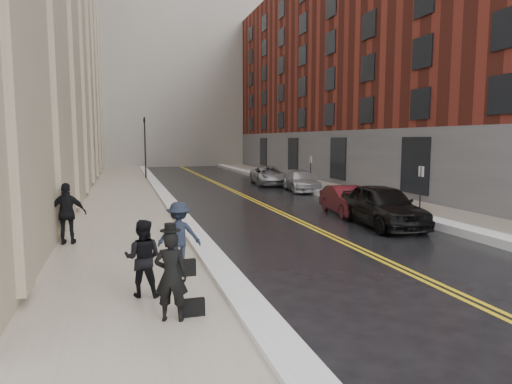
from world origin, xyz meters
TOP-DOWN VIEW (x-y plane):
  - ground at (0.00, 0.00)m, footprint 160.00×160.00m
  - sidewalk_left at (-4.50, 16.00)m, footprint 4.00×64.00m
  - sidewalk_right at (9.00, 16.00)m, footprint 3.00×64.00m
  - lane_stripe_a at (2.38, 16.00)m, footprint 0.12×64.00m
  - lane_stripe_b at (2.62, 16.00)m, footprint 0.12×64.00m
  - snow_ridge_left at (-2.20, 16.00)m, footprint 0.70×60.80m
  - snow_ridge_right at (7.15, 16.00)m, footprint 0.85×60.80m
  - building_right at (17.50, 23.00)m, footprint 14.00×50.00m
  - tower_far_right at (14.00, 66.00)m, footprint 22.00×18.00m
  - traffic_signal at (-2.60, 30.00)m, footprint 0.18×0.15m
  - parking_sign_near at (7.90, 8.00)m, footprint 0.06×0.35m
  - parking_sign_far at (7.90, 20.00)m, footprint 0.06×0.35m
  - car_black at (5.20, 6.65)m, footprint 2.29×4.95m
  - car_maroon at (5.20, 9.58)m, footprint 1.77×4.01m
  - car_silver_near at (6.80, 18.97)m, footprint 2.43×4.71m
  - car_silver_far at (6.06, 23.45)m, footprint 2.76×5.15m
  - pedestrian_main at (-3.71, -0.82)m, footprint 0.69×0.55m
  - pedestrian_a at (-4.13, 0.67)m, footprint 0.92×0.81m
  - pedestrian_b at (-3.15, 2.61)m, footprint 1.17×0.79m
  - pedestrian_c at (-6.15, 6.17)m, footprint 1.15×0.55m

SIDE VIEW (x-z plane):
  - ground at x=0.00m, z-range 0.00..0.00m
  - lane_stripe_a at x=2.38m, z-range 0.00..0.01m
  - lane_stripe_b at x=2.62m, z-range 0.00..0.01m
  - sidewalk_left at x=-4.50m, z-range 0.00..0.15m
  - sidewalk_right at x=9.00m, z-range 0.00..0.15m
  - snow_ridge_left at x=-2.20m, z-range 0.00..0.26m
  - snow_ridge_right at x=7.15m, z-range 0.00..0.30m
  - car_maroon at x=5.20m, z-range 0.00..1.28m
  - car_silver_near at x=6.80m, z-range 0.00..1.31m
  - car_silver_far at x=6.06m, z-range 0.00..1.38m
  - car_black at x=5.20m, z-range 0.00..1.64m
  - pedestrian_a at x=-4.13m, z-range 0.15..1.76m
  - pedestrian_main at x=-3.71m, z-range 0.15..1.79m
  - pedestrian_b at x=-3.15m, z-range 0.15..1.83m
  - pedestrian_c at x=-6.15m, z-range 0.15..2.06m
  - parking_sign_near at x=7.90m, z-range 0.24..2.47m
  - parking_sign_far at x=7.90m, z-range 0.24..2.47m
  - traffic_signal at x=-2.60m, z-range 0.48..5.68m
  - building_right at x=17.50m, z-range 0.00..18.00m
  - tower_far_right at x=14.00m, z-range 0.00..44.00m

